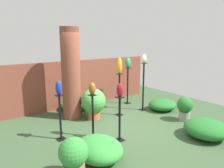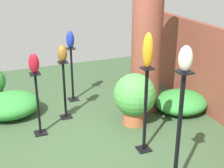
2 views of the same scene
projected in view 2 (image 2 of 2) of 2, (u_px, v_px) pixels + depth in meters
The scene contains 16 objects.
ground_plane at pixel (90, 143), 4.84m from camera, with size 8.00×8.00×0.00m, color #385133.
brick_wall_back at pixel (219, 76), 5.35m from camera, with size 5.60×0.12×1.60m, color brown.
brick_pillar at pixel (147, 40), 5.50m from camera, with size 0.54×0.54×2.66m, color brown.
pedestal_amber at pixel (145, 114), 4.46m from camera, with size 0.20×0.20×1.30m.
pedestal_ivory at pixel (178, 140), 3.58m from camera, with size 0.20×0.20×1.57m.
pedestal_cobalt at pixel (72, 77), 6.16m from camera, with size 0.20×0.20×1.08m.
pedestal_ruby at pixel (38, 107), 4.94m from camera, with size 0.20×0.20×1.05m.
pedestal_bronze at pixel (65, 93), 5.46m from camera, with size 0.20×0.20×1.05m.
art_vase_amber at pixel (148, 50), 4.11m from camera, with size 0.16×0.15×0.48m, color orange.
art_vase_ivory at pixel (186, 59), 3.22m from camera, with size 0.15×0.15×0.28m, color beige.
art_vase_cobalt at pixel (70, 40), 5.88m from camera, with size 0.14×0.15×0.33m, color #192D9E.
art_vase_ruby at pixel (34, 64), 4.67m from camera, with size 0.15×0.16×0.31m, color maroon.
art_vase_bronze at pixel (62, 54), 5.20m from camera, with size 0.16×0.17×0.29m, color brown.
potted_plant_back_center at pixel (135, 97), 5.25m from camera, with size 0.73×0.73×0.90m.
foliage_bed_east at pixel (10, 105), 5.61m from camera, with size 0.92×1.08×0.43m, color #338C38.
foliage_bed_center at pixel (181, 102), 5.81m from camera, with size 0.91×1.00×0.37m, color #338C38.
Camera 2 is at (3.98, -1.21, 2.66)m, focal length 50.00 mm.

